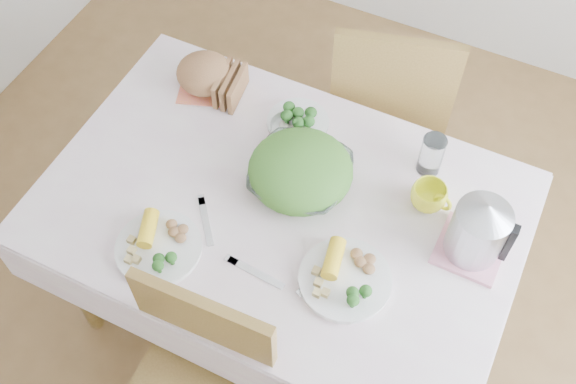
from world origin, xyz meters
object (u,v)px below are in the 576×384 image
at_px(dining_table, 281,262).
at_px(dinner_plate_left, 159,248).
at_px(dinner_plate_right, 345,280).
at_px(salad_bowl, 300,175).
at_px(electric_kettle, 479,230).
at_px(yellow_mug, 428,197).
at_px(chair_far, 388,105).

distance_m(dining_table, dinner_plate_left, 0.56).
distance_m(dining_table, dinner_plate_right, 0.52).
bearing_deg(salad_bowl, dining_table, -101.51).
distance_m(dinner_plate_right, electric_kettle, 0.41).
bearing_deg(electric_kettle, dinner_plate_left, -158.66).
bearing_deg(electric_kettle, dining_table, -174.51).
xyz_separation_m(dining_table, salad_bowl, (0.02, 0.11, 0.43)).
distance_m(salad_bowl, electric_kettle, 0.57).
height_order(dinner_plate_right, yellow_mug, yellow_mug).
height_order(chair_far, dinner_plate_right, chair_far).
bearing_deg(dinner_plate_right, dinner_plate_left, -164.88).
bearing_deg(dinner_plate_right, yellow_mug, 70.82).
bearing_deg(yellow_mug, dinner_plate_right, -109.18).
distance_m(salad_bowl, dinner_plate_left, 0.50).
bearing_deg(dinner_plate_left, electric_kettle, 25.85).
xyz_separation_m(chair_far, yellow_mug, (0.32, -0.60, 0.34)).
xyz_separation_m(dinner_plate_left, yellow_mug, (0.67, 0.51, 0.03)).
height_order(yellow_mug, electric_kettle, electric_kettle).
relative_size(dining_table, chair_far, 1.37).
relative_size(chair_far, yellow_mug, 8.93).
xyz_separation_m(chair_far, electric_kettle, (0.49, -0.70, 0.42)).
relative_size(chair_far, salad_bowl, 3.23).
bearing_deg(dining_table, salad_bowl, 78.49).
relative_size(dinner_plate_right, yellow_mug, 2.42).
xyz_separation_m(chair_far, dinner_plate_right, (0.19, -0.96, 0.31)).
bearing_deg(yellow_mug, salad_bowl, -166.32).
xyz_separation_m(dinner_plate_left, dinner_plate_right, (0.55, 0.15, 0.00)).
bearing_deg(electric_kettle, yellow_mug, 145.72).
bearing_deg(salad_bowl, electric_kettle, -0.25).
distance_m(chair_far, dinner_plate_left, 1.20).
bearing_deg(chair_far, dining_table, 68.46).
xyz_separation_m(salad_bowl, yellow_mug, (0.40, 0.10, 0.01)).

